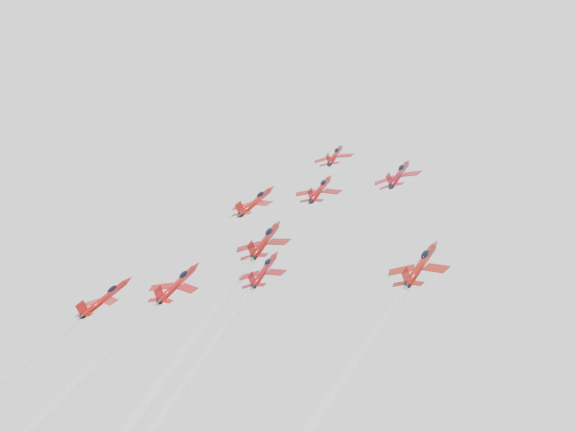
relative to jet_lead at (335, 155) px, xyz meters
The scene contains 4 objects.
jet_lead is the anchor object (origin of this frame).
jet_row2_left 22.66m from the jet_lead, 121.89° to the right, with size 10.27×12.56×9.78m.
jet_row2_center 19.38m from the jet_lead, 72.89° to the right, with size 9.64×11.80×9.18m.
jet_row2_right 26.78m from the jet_lead, 33.56° to the right, with size 9.48×11.61×9.03m.
Camera 1 is at (61.42, -94.37, 132.30)m, focal length 40.00 mm.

